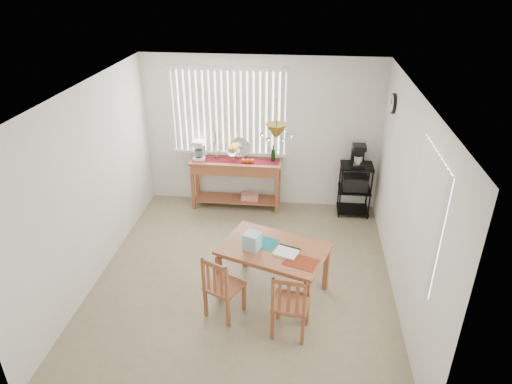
# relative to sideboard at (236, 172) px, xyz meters

# --- Properties ---
(ground) EXTENTS (4.00, 4.50, 0.01)m
(ground) POSITION_rel_sideboard_xyz_m (0.40, -2.01, -0.66)
(ground) COLOR gray
(room_shell) EXTENTS (4.20, 4.70, 2.70)m
(room_shell) POSITION_rel_sideboard_xyz_m (0.41, -2.00, 1.03)
(room_shell) COLOR white
(room_shell) RESTS_ON ground
(sideboard) EXTENTS (1.56, 0.44, 0.88)m
(sideboard) POSITION_rel_sideboard_xyz_m (0.00, 0.00, 0.00)
(sideboard) COLOR #9D5635
(sideboard) RESTS_ON ground
(sideboard_items) EXTENTS (1.48, 0.37, 0.67)m
(sideboard_items) POSITION_rel_sideboard_xyz_m (-0.25, 0.01, 0.36)
(sideboard_items) COLOR maroon
(sideboard_items) RESTS_ON sideboard
(wire_cart) EXTENTS (0.53, 0.42, 0.90)m
(wire_cart) POSITION_rel_sideboard_xyz_m (2.02, -0.01, -0.12)
(wire_cart) COLOR black
(wire_cart) RESTS_ON ground
(cart_items) EXTENTS (0.21, 0.25, 0.37)m
(cart_items) POSITION_rel_sideboard_xyz_m (2.02, -0.00, 0.41)
(cart_items) COLOR black
(cart_items) RESTS_ON wire_cart
(dining_table) EXTENTS (1.51, 1.22, 0.70)m
(dining_table) POSITION_rel_sideboard_xyz_m (0.82, -2.28, -0.04)
(dining_table) COLOR #9D5635
(dining_table) RESTS_ON ground
(table_items) EXTENTS (0.97, 0.77, 0.22)m
(table_items) POSITION_rel_sideboard_xyz_m (0.66, -2.35, 0.12)
(table_items) COLOR #157279
(table_items) RESTS_ON dining_table
(chair_left) EXTENTS (0.53, 0.53, 0.85)m
(chair_left) POSITION_rel_sideboard_xyz_m (0.25, -2.78, -0.24)
(chair_left) COLOR #9D5635
(chair_left) RESTS_ON ground
(chair_right) EXTENTS (0.45, 0.45, 0.88)m
(chair_right) POSITION_rel_sideboard_xyz_m (1.07, -3.01, -0.23)
(chair_right) COLOR #9D5635
(chair_right) RESTS_ON ground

